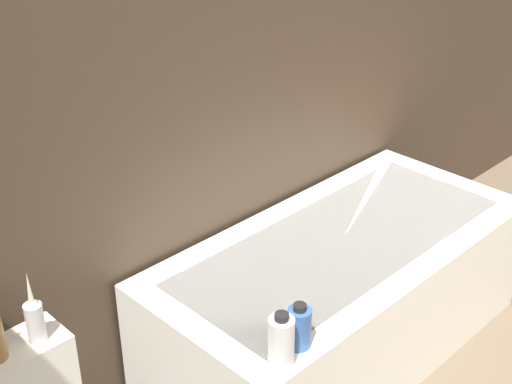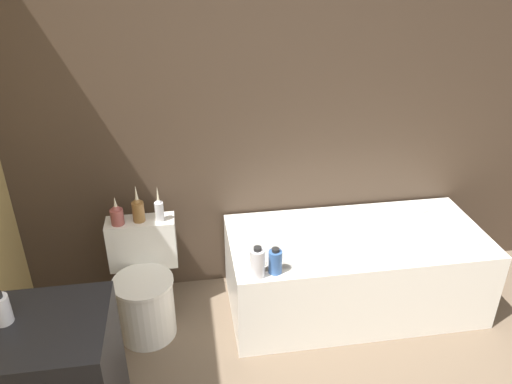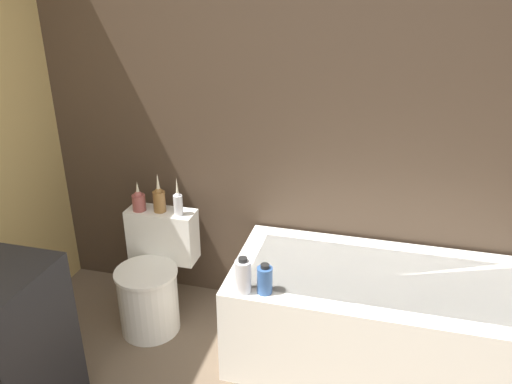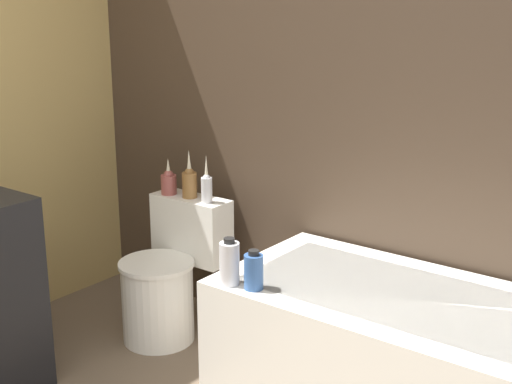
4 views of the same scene
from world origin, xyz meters
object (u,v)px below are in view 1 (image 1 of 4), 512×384
at_px(shampoo_bottle_tall, 281,342).
at_px(bathtub, 339,295).
at_px(vase_bronze, 34,318).
at_px(shampoo_bottle_short, 299,327).

bearing_deg(shampoo_bottle_tall, bathtub, 24.68).
relative_size(vase_bronze, shampoo_bottle_short, 1.48).
relative_size(shampoo_bottle_tall, shampoo_bottle_short, 1.21).
relative_size(bathtub, vase_bronze, 6.89).
bearing_deg(bathtub, vase_bronze, 172.78).
xyz_separation_m(bathtub, shampoo_bottle_tall, (-0.69, -0.32, 0.36)).
xyz_separation_m(vase_bronze, shampoo_bottle_tall, (0.53, -0.47, -0.12)).
xyz_separation_m(shampoo_bottle_tall, shampoo_bottle_short, (0.10, 0.02, -0.02)).
bearing_deg(bathtub, shampoo_bottle_tall, -155.32).
distance_m(vase_bronze, shampoo_bottle_short, 0.79).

